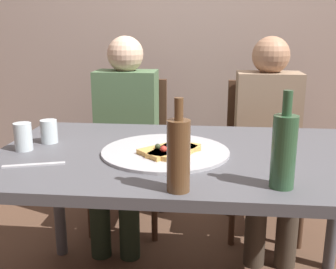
% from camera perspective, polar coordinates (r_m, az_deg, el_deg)
% --- Properties ---
extents(back_wall, '(6.00, 0.10, 2.60)m').
position_cam_1_polar(back_wall, '(2.89, 4.53, 16.46)').
color(back_wall, gray).
rests_on(back_wall, ground_plane).
extents(dining_table, '(1.55, 0.92, 0.73)m').
position_cam_1_polar(dining_table, '(1.65, 2.92, -5.03)').
color(dining_table, '#4C4C51').
rests_on(dining_table, ground_plane).
extents(pizza_tray, '(0.51, 0.51, 0.01)m').
position_cam_1_polar(pizza_tray, '(1.61, -0.36, -2.42)').
color(pizza_tray, '#ADADB2').
rests_on(pizza_tray, dining_table).
extents(pizza_slice_last, '(0.25, 0.25, 0.05)m').
position_cam_1_polar(pizza_slice_last, '(1.59, 0.22, -2.09)').
color(pizza_slice_last, tan).
rests_on(pizza_slice_last, pizza_tray).
extents(pizza_slice_extra, '(0.20, 0.25, 0.05)m').
position_cam_1_polar(pizza_slice_extra, '(1.57, 0.82, -2.25)').
color(pizza_slice_extra, tan).
rests_on(pizza_slice_extra, pizza_tray).
extents(wine_bottle, '(0.08, 0.08, 0.31)m').
position_cam_1_polar(wine_bottle, '(1.29, 15.93, -2.10)').
color(wine_bottle, '#2D5133').
rests_on(wine_bottle, dining_table).
extents(beer_bottle, '(0.07, 0.07, 0.29)m').
position_cam_1_polar(beer_bottle, '(1.22, 1.48, -2.79)').
color(beer_bottle, brown).
rests_on(beer_bottle, dining_table).
extents(tumbler_near, '(0.07, 0.07, 0.10)m').
position_cam_1_polar(tumbler_near, '(1.82, -16.34, 0.42)').
color(tumbler_near, silver).
rests_on(tumbler_near, dining_table).
extents(tumbler_far, '(0.07, 0.07, 0.11)m').
position_cam_1_polar(tumbler_far, '(1.74, -19.65, -0.29)').
color(tumbler_far, silver).
rests_on(tumbler_far, dining_table).
extents(table_knife, '(0.22, 0.09, 0.01)m').
position_cam_1_polar(table_knife, '(1.55, -18.28, -4.06)').
color(table_knife, '#B7B7BC').
rests_on(table_knife, dining_table).
extents(chair_left, '(0.44, 0.44, 0.90)m').
position_cam_1_polar(chair_left, '(2.56, -5.40, -1.19)').
color(chair_left, '#472D1E').
rests_on(chair_left, ground_plane).
extents(chair_right, '(0.44, 0.44, 0.90)m').
position_cam_1_polar(chair_right, '(2.53, 13.26, -1.69)').
color(chair_right, '#472D1E').
rests_on(chair_right, ground_plane).
extents(guest_in_sweater, '(0.36, 0.56, 1.17)m').
position_cam_1_polar(guest_in_sweater, '(2.38, -6.17, 0.76)').
color(guest_in_sweater, '#4C6B47').
rests_on(guest_in_sweater, ground_plane).
extents(guest_in_beanie, '(0.36, 0.56, 1.17)m').
position_cam_1_polar(guest_in_beanie, '(2.35, 13.89, 0.25)').
color(guest_in_beanie, '#937A60').
rests_on(guest_in_beanie, ground_plane).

